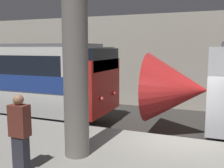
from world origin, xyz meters
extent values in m
plane|color=#33302D|center=(0.00, 0.00, 0.00)|extent=(120.00, 120.00, 0.00)
cube|color=#B2AD9E|center=(0.00, 7.33, 2.59)|extent=(50.00, 0.15, 5.19)
cylinder|color=slate|center=(-2.00, -2.11, 2.88)|extent=(0.56, 0.56, 3.94)
cone|color=red|center=(-0.46, 2.67, 1.84)|extent=(2.20, 2.66, 2.66)
sphere|color=#F2EFCC|center=(-1.41, 2.67, 1.42)|extent=(0.20, 0.20, 0.20)
cube|color=red|center=(-3.39, 2.67, 1.76)|extent=(0.25, 2.89, 2.24)
cube|color=black|center=(-3.39, 2.67, 2.87)|extent=(0.25, 2.60, 0.89)
sphere|color=#EA4C42|center=(-3.23, 2.01, 1.36)|extent=(0.18, 0.18, 0.18)
sphere|color=#EA4C42|center=(-3.23, 3.33, 1.36)|extent=(0.18, 0.18, 0.18)
cube|color=#2D2D38|center=(-2.64, -3.23, 1.27)|extent=(0.28, 0.20, 0.72)
cube|color=brown|center=(-2.64, -3.23, 1.94)|extent=(0.38, 0.24, 0.63)
sphere|color=#9E7051|center=(-2.64, -3.23, 2.36)|extent=(0.20, 0.20, 0.20)
camera|label=1|loc=(0.87, -7.15, 3.35)|focal=42.00mm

